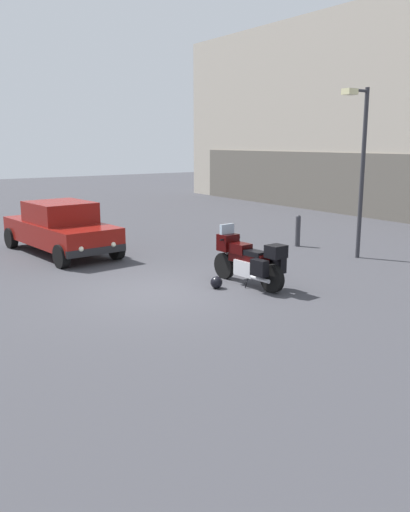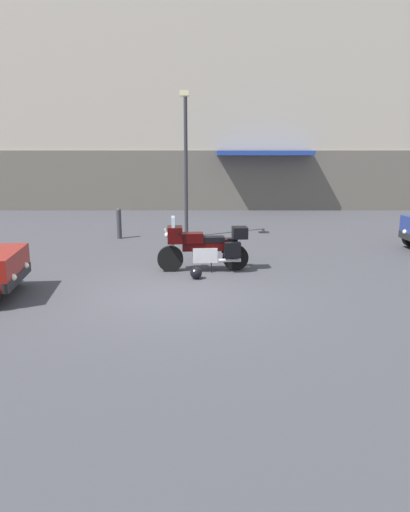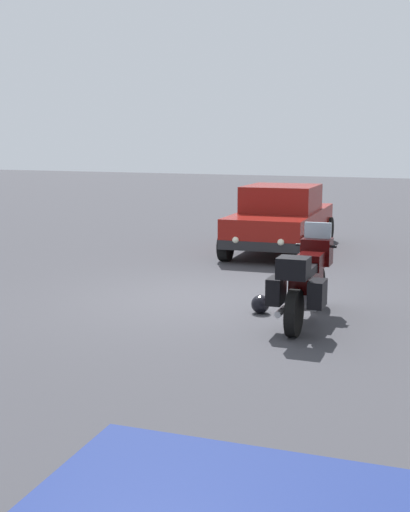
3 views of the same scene
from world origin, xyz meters
TOP-DOWN VIEW (x-y plane):
  - ground_plane at (0.00, 0.00)m, footprint 80.00×80.00m
  - motorcycle at (0.63, 1.96)m, footprint 2.26×0.80m
  - helmet at (0.42, 1.19)m, footprint 0.28×0.28m
  - car_sedan_far at (-5.39, -0.40)m, footprint 4.69×2.32m

SIDE VIEW (x-z plane):
  - ground_plane at x=0.00m, z-range 0.00..0.00m
  - helmet at x=0.42m, z-range 0.00..0.28m
  - motorcycle at x=0.63m, z-range -0.06..1.30m
  - car_sedan_far at x=-5.39m, z-range 0.00..1.56m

